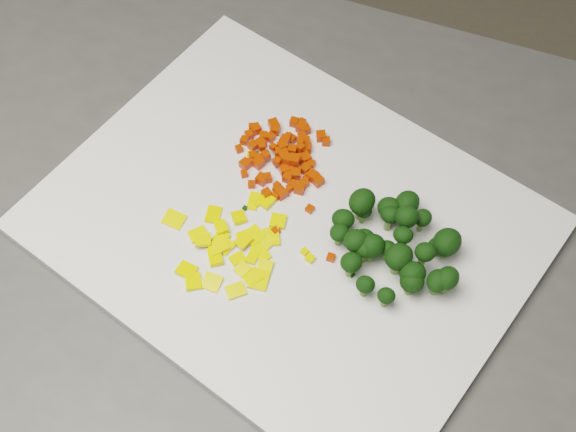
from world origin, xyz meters
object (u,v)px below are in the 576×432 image
at_px(counter_block, 252,374).
at_px(broccoli_pile, 402,239).
at_px(cutting_board, 288,224).
at_px(carrot_pile, 281,150).
at_px(pepper_pile, 227,233).

distance_m(counter_block, broccoli_pile, 0.52).
relative_size(cutting_board, broccoli_pile, 3.75).
bearing_deg(broccoli_pile, carrot_pile, 160.19).
bearing_deg(carrot_pile, cutting_board, -60.19).
bearing_deg(counter_block, carrot_pile, 83.23).
bearing_deg(broccoli_pile, pepper_pile, -161.20).
bearing_deg(counter_block, broccoli_pile, 11.61).
xyz_separation_m(counter_block, cutting_board, (0.05, 0.02, 0.46)).
height_order(counter_block, carrot_pile, carrot_pile).
bearing_deg(cutting_board, broccoli_pile, 5.97).
bearing_deg(pepper_pile, carrot_pile, 85.67).
height_order(counter_block, cutting_board, cutting_board).
bearing_deg(cutting_board, pepper_pile, -137.45).
distance_m(counter_block, carrot_pile, 0.49).
relative_size(counter_block, carrot_pile, 9.53).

